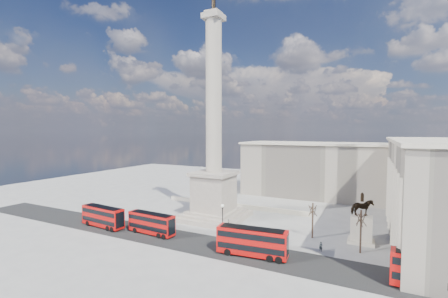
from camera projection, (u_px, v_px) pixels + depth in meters
ground at (203, 224)px, 64.62m from camera, size 180.00×180.00×0.00m
asphalt_road at (199, 243)px, 53.46m from camera, size 120.00×9.00×0.01m
nelsons_column at (214, 163)px, 68.33m from camera, size 14.00×14.00×49.85m
balustrade_wall at (234, 205)px, 78.88m from camera, size 40.00×0.60×1.10m
building_northeast at (327, 170)px, 90.94m from camera, size 51.00×17.00×16.60m
red_bus_a at (103, 216)px, 62.53m from camera, size 10.81×3.30×4.32m
red_bus_b at (152, 223)px, 58.26m from camera, size 10.27×2.95×4.12m
red_bus_c at (252, 242)px, 47.87m from camera, size 11.52×3.63×4.60m
red_bus_d at (446, 276)px, 36.34m from camera, size 11.84×3.49×4.74m
victorian_lamp at (223, 218)px, 55.76m from camera, size 0.56×0.56×6.48m
equestrian_statue at (361, 225)px, 53.54m from camera, size 4.47×3.35×9.18m
bare_tree_near at (361, 217)px, 48.98m from camera, size 1.73×1.73×7.57m
bare_tree_mid at (313, 209)px, 55.93m from camera, size 1.85×1.85×7.00m
bare_tree_far at (421, 203)px, 60.22m from camera, size 1.74×1.74×7.10m
pedestrian_walking at (321, 247)px, 49.90m from camera, size 0.65×0.49×1.61m
pedestrian_standing at (282, 238)px, 53.83m from camera, size 0.87×0.69×1.76m
pedestrian_crossing at (228, 223)px, 62.29m from camera, size 0.80×1.10×1.73m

